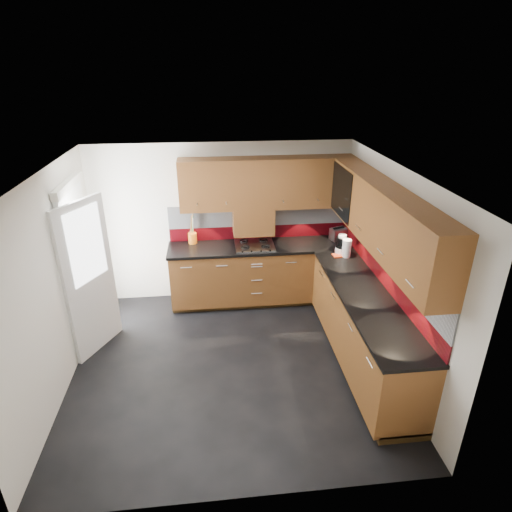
{
  "coord_description": "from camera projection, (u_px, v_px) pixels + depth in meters",
  "views": [
    {
      "loc": [
        -0.17,
        -4.27,
        3.44
      ],
      "look_at": [
        0.38,
        0.65,
        1.16
      ],
      "focal_mm": 30.0,
      "sensor_mm": 36.0,
      "label": 1
    }
  ],
  "objects": [
    {
      "name": "orange_cloth",
      "position": [
        338.0,
        255.0,
        5.97
      ],
      "size": [
        0.17,
        0.15,
        0.02
      ],
      "primitive_type": "cube",
      "rotation": [
        0.0,
        0.0,
        0.09
      ],
      "color": "#E54219",
      "rests_on": "countertop"
    },
    {
      "name": "paper_towel",
      "position": [
        347.0,
        248.0,
        5.9
      ],
      "size": [
        0.15,
        0.15,
        0.26
      ],
      "primitive_type": "cylinder",
      "rotation": [
        0.0,
        0.0,
        0.21
      ],
      "color": "white",
      "rests_on": "countertop"
    },
    {
      "name": "glass_cabinet",
      "position": [
        352.0,
        190.0,
        5.66
      ],
      "size": [
        0.32,
        0.8,
        0.66
      ],
      "color": "black",
      "rests_on": "room"
    },
    {
      "name": "toaster",
      "position": [
        339.0,
        234.0,
        6.5
      ],
      "size": [
        0.29,
        0.23,
        0.18
      ],
      "color": "silver",
      "rests_on": "countertop"
    },
    {
      "name": "utensil_pot",
      "position": [
        192.0,
        237.0,
        6.36
      ],
      "size": [
        0.13,
        0.13,
        0.46
      ],
      "color": "orange",
      "rests_on": "countertop"
    },
    {
      "name": "back_door",
      "position": [
        85.0,
        270.0,
        5.38
      ],
      "size": [
        0.42,
        1.19,
        2.04
      ],
      "color": "white",
      "rests_on": "room"
    },
    {
      "name": "upper_cabinets",
      "position": [
        322.0,
        200.0,
        5.37
      ],
      "size": [
        2.5,
        3.2,
        0.72
      ],
      "color": "#553313",
      "rests_on": "room"
    },
    {
      "name": "countertop",
      "position": [
        306.0,
        268.0,
        5.67
      ],
      "size": [
        2.72,
        3.22,
        0.04
      ],
      "color": "black",
      "rests_on": "base_cabinets"
    },
    {
      "name": "room",
      "position": [
        228.0,
        254.0,
        4.68
      ],
      "size": [
        4.0,
        3.8,
        2.64
      ],
      "color": "black"
    },
    {
      "name": "food_processor",
      "position": [
        342.0,
        245.0,
        6.0
      ],
      "size": [
        0.17,
        0.17,
        0.29
      ],
      "color": "white",
      "rests_on": "countertop"
    },
    {
      "name": "gas_hob",
      "position": [
        255.0,
        245.0,
        6.28
      ],
      "size": [
        0.57,
        0.5,
        0.04
      ],
      "color": "silver",
      "rests_on": "countertop"
    },
    {
      "name": "base_cabinets",
      "position": [
        305.0,
        299.0,
        5.88
      ],
      "size": [
        2.7,
        3.2,
        0.95
      ],
      "color": "#553313",
      "rests_on": "room"
    },
    {
      "name": "backsplash",
      "position": [
        320.0,
        241.0,
        5.77
      ],
      "size": [
        2.7,
        3.2,
        0.54
      ],
      "color": "maroon",
      "rests_on": "countertop"
    },
    {
      "name": "extractor_hood",
      "position": [
        253.0,
        221.0,
        6.3
      ],
      "size": [
        0.6,
        0.33,
        0.4
      ],
      "primitive_type": "cube",
      "color": "#553313",
      "rests_on": "room"
    }
  ]
}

